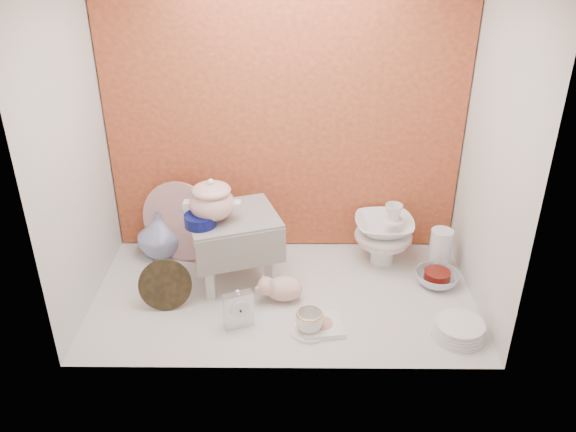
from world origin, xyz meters
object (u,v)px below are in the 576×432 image
Objects in this scene: blue_white_vase at (160,234)px; plush_pig at (284,288)px; gold_rim_teacup at (309,321)px; floral_platter at (180,222)px; dinner_plate_stack at (459,330)px; mantel_clock at (238,308)px; soup_tureen at (212,200)px; step_stool at (233,248)px; crystal_bowl at (437,278)px; porcelain_tower at (384,233)px.

blue_white_vase reaches higher than plush_pig.
plush_pig reaches higher than gold_rim_teacup.
dinner_plate_stack is at bearing -26.37° from floral_platter.
mantel_clock is at bearing 175.92° from dinner_plate_stack.
mantel_clock is (0.46, -0.60, -0.03)m from blue_white_vase.
soup_tureen is 0.42m from floral_platter.
soup_tureen reaches higher than step_stool.
soup_tureen reaches higher than plush_pig.
step_stool is 1.71× the size of blue_white_vase.
floral_platter reaches higher than step_stool.
floral_platter reaches higher than crystal_bowl.
porcelain_tower is at bearing 39.41° from plush_pig.
mantel_clock is 1.56× the size of gold_rim_teacup.
step_stool is 0.38m from mantel_clock.
gold_rim_teacup is (0.11, -0.24, -0.01)m from plush_pig.
porcelain_tower reaches higher than dinner_plate_stack.
blue_white_vase is at bearing 131.60° from step_stool.
step_stool is 1.11m from dinner_plate_stack.
step_stool is 0.36m from floral_platter.
plush_pig is at bearing -145.97° from porcelain_tower.
porcelain_tower is at bearing 15.37° from mantel_clock.
step_stool is at bearing -167.54° from porcelain_tower.
dinner_plate_stack is (1.42, -0.67, -0.09)m from blue_white_vase.
dinner_plate_stack is at bearing -13.72° from plush_pig.
soup_tureen reaches higher than gold_rim_teacup.
gold_rim_teacup is at bearing -29.65° from mantel_clock.
step_stool is 0.99× the size of floral_platter.
blue_white_vase is 1.57m from dinner_plate_stack.
soup_tureen reaches higher than crystal_bowl.
dinner_plate_stack is at bearing -67.08° from porcelain_tower.
plush_pig is 0.26m from gold_rim_teacup.
mantel_clock is (0.05, -0.37, -0.09)m from step_stool.
dinner_plate_stack is at bearing -25.28° from blue_white_vase.
dinner_plate_stack is at bearing -42.25° from step_stool.
step_stool is 2.21× the size of mantel_clock.
dinner_plate_stack reaches higher than crystal_bowl.
crystal_bowl is (1.00, -0.04, -0.15)m from step_stool.
soup_tureen is at bearing -50.46° from floral_platter.
blue_white_vase is at bearing 105.56° from mantel_clock.
step_stool is at bearing 177.93° from crystal_bowl.
mantel_clock reaches higher than dinner_plate_stack.
floral_platter is 1.25× the size of porcelain_tower.
plush_pig is (0.54, -0.38, -0.14)m from floral_platter.
dinner_plate_stack is (1.30, -0.65, -0.17)m from floral_platter.
blue_white_vase is at bearing 169.18° from crystal_bowl.
crystal_bowl is (0.63, 0.37, -0.03)m from gold_rim_teacup.
porcelain_tower is (0.83, 0.22, -0.30)m from soup_tureen.
porcelain_tower is (-0.26, 0.60, 0.13)m from dinner_plate_stack.
step_stool reaches higher than mantel_clock.
porcelain_tower is (0.75, 0.17, -0.01)m from step_stool.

